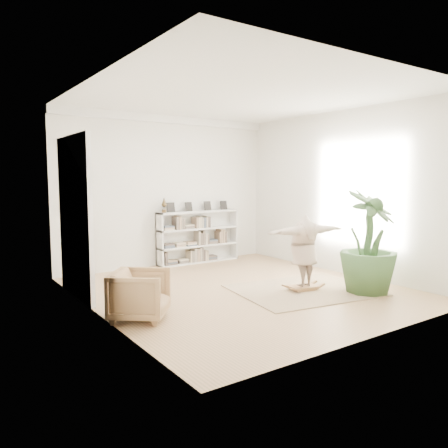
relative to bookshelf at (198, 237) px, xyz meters
name	(u,v)px	position (x,y,z in m)	size (l,w,h in m)	color
floor	(242,290)	(-0.74, -2.82, -0.64)	(6.00, 6.00, 0.00)	#97794E
room_shell	(168,119)	(-0.74, 0.12, 2.87)	(6.00, 6.00, 6.00)	silver
doors	(75,219)	(-3.45, -1.52, 0.76)	(0.09, 1.78, 2.92)	white
bookshelf	(198,237)	(0.00, 0.00, 0.00)	(2.20, 0.35, 1.64)	silver
armchair	(140,295)	(-3.04, -3.33, -0.26)	(0.80, 0.82, 0.75)	#A58757
rug	(303,290)	(0.17, -3.54, -0.63)	(2.50, 2.00, 0.02)	tan
rocker_board	(303,287)	(0.17, -3.54, -0.56)	(0.59, 0.41, 0.12)	#9A663D
person	(304,248)	(0.17, -3.54, 0.18)	(1.66, 0.45, 1.35)	tan
houseplant	(369,242)	(1.04, -4.32, 0.31)	(1.06, 1.06, 1.90)	#33542A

